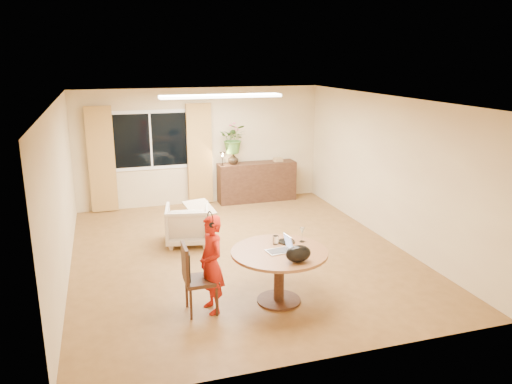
% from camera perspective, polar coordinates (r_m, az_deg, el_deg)
% --- Properties ---
extents(floor, '(6.50, 6.50, 0.00)m').
position_cam_1_polar(floor, '(8.60, -1.84, -7.02)').
color(floor, brown).
rests_on(floor, ground).
extents(ceiling, '(6.50, 6.50, 0.00)m').
position_cam_1_polar(ceiling, '(7.98, -2.00, 10.52)').
color(ceiling, white).
rests_on(ceiling, wall_back).
extents(wall_back, '(5.50, 0.00, 5.50)m').
position_cam_1_polar(wall_back, '(11.29, -6.32, 5.19)').
color(wall_back, tan).
rests_on(wall_back, floor).
extents(wall_left, '(0.00, 6.50, 6.50)m').
position_cam_1_polar(wall_left, '(7.95, -21.40, -0.09)').
color(wall_left, tan).
rests_on(wall_left, floor).
extents(wall_right, '(0.00, 6.50, 6.50)m').
position_cam_1_polar(wall_right, '(9.28, 14.69, 2.58)').
color(wall_right, tan).
rests_on(wall_right, floor).
extents(window, '(1.70, 0.03, 1.30)m').
position_cam_1_polar(window, '(11.09, -11.94, 5.82)').
color(window, white).
rests_on(window, wall_back).
extents(curtain_left, '(0.55, 0.08, 2.25)m').
position_cam_1_polar(curtain_left, '(11.03, -17.23, 3.53)').
color(curtain_left, olive).
rests_on(curtain_left, wall_back).
extents(curtain_right, '(0.55, 0.08, 2.25)m').
position_cam_1_polar(curtain_right, '(11.22, -6.45, 4.32)').
color(curtain_right, olive).
rests_on(curtain_right, wall_back).
extents(ceiling_panel, '(2.20, 0.35, 0.05)m').
position_cam_1_polar(ceiling_panel, '(9.14, -4.02, 10.88)').
color(ceiling_panel, white).
rests_on(ceiling_panel, ceiling).
extents(dining_table, '(1.31, 1.31, 0.74)m').
position_cam_1_polar(dining_table, '(6.79, 2.67, -7.96)').
color(dining_table, brown).
rests_on(dining_table, floor).
extents(dining_chair, '(0.46, 0.42, 0.95)m').
position_cam_1_polar(dining_chair, '(6.61, -6.31, -9.77)').
color(dining_chair, black).
rests_on(dining_chair, floor).
extents(child, '(0.53, 0.40, 1.31)m').
position_cam_1_polar(child, '(6.55, -5.11, -8.23)').
color(child, red).
rests_on(child, floor).
extents(laptop, '(0.36, 0.26, 0.22)m').
position_cam_1_polar(laptop, '(6.66, 2.62, -5.94)').
color(laptop, '#B7B7BC').
rests_on(laptop, dining_table).
extents(tumbler, '(0.11, 0.11, 0.12)m').
position_cam_1_polar(tumbler, '(6.93, 2.26, -5.50)').
color(tumbler, white).
rests_on(tumbler, dining_table).
extents(wine_glass, '(0.08, 0.08, 0.21)m').
position_cam_1_polar(wine_glass, '(7.03, 5.30, -4.87)').
color(wine_glass, white).
rests_on(wine_glass, dining_table).
extents(pot_lid, '(0.30, 0.30, 0.04)m').
position_cam_1_polar(pot_lid, '(7.02, 3.48, -5.61)').
color(pot_lid, white).
rests_on(pot_lid, dining_table).
extents(handbag, '(0.38, 0.29, 0.22)m').
position_cam_1_polar(handbag, '(6.35, 4.86, -7.04)').
color(handbag, black).
rests_on(handbag, dining_table).
extents(armchair, '(0.89, 0.90, 0.71)m').
position_cam_1_polar(armchair, '(9.02, -7.82, -3.67)').
color(armchair, beige).
rests_on(armchair, floor).
extents(throw, '(0.56, 0.64, 0.03)m').
position_cam_1_polar(throw, '(8.94, -6.50, -1.32)').
color(throw, beige).
rests_on(throw, armchair).
extents(sideboard, '(1.80, 0.44, 0.90)m').
position_cam_1_polar(sideboard, '(11.54, 0.09, 1.19)').
color(sideboard, black).
rests_on(sideboard, floor).
extents(vase, '(0.29, 0.29, 0.25)m').
position_cam_1_polar(vase, '(11.26, -2.63, 3.82)').
color(vase, black).
rests_on(vase, sideboard).
extents(bouquet, '(0.72, 0.67, 0.66)m').
position_cam_1_polar(bouquet, '(11.19, -2.56, 6.10)').
color(bouquet, '#306325').
rests_on(bouquet, vase).
extents(book_stack, '(0.25, 0.21, 0.09)m').
position_cam_1_polar(book_stack, '(11.59, 2.53, 3.74)').
color(book_stack, '#8D6A48').
rests_on(book_stack, sideboard).
extents(desk_lamp, '(0.14, 0.14, 0.31)m').
position_cam_1_polar(desk_lamp, '(11.15, -3.86, 3.84)').
color(desk_lamp, black).
rests_on(desk_lamp, sideboard).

